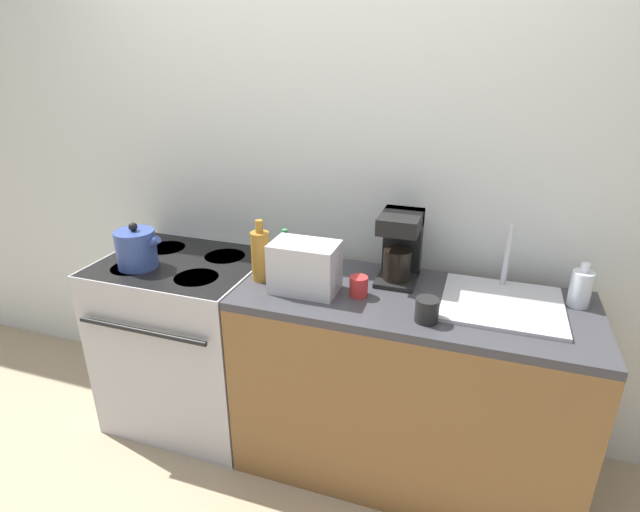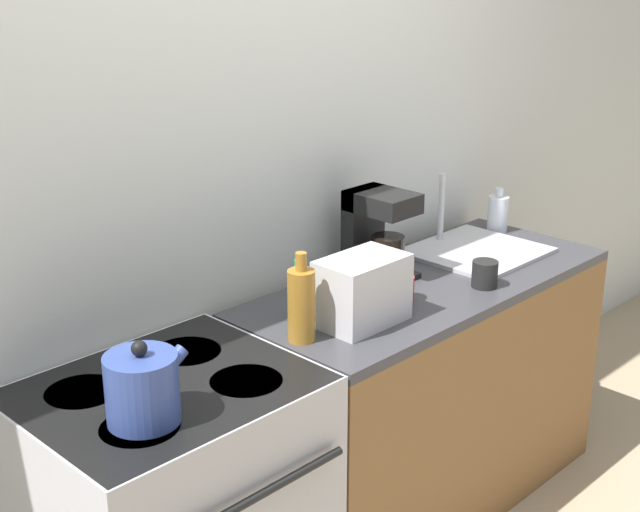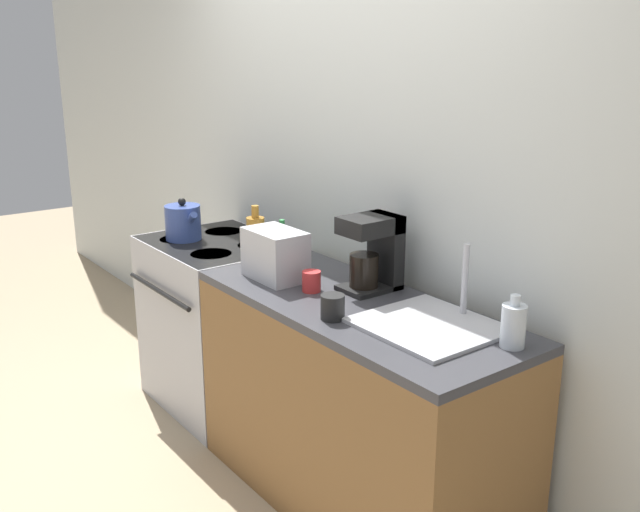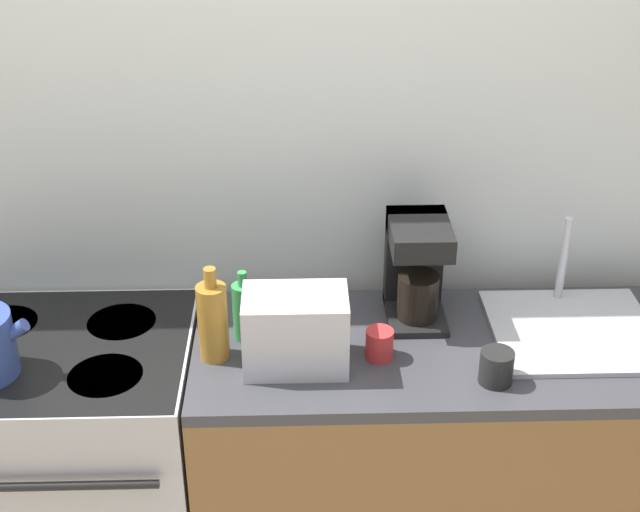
% 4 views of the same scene
% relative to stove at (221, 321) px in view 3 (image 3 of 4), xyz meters
% --- Properties ---
extents(ground_plane, '(12.00, 12.00, 0.00)m').
position_rel_stove_xyz_m(ground_plane, '(0.60, -0.31, -0.46)').
color(ground_plane, tan).
extents(wall_back, '(8.00, 0.05, 2.60)m').
position_rel_stove_xyz_m(wall_back, '(0.60, 0.37, 0.84)').
color(wall_back, silver).
rests_on(wall_back, ground_plane).
extents(stove, '(0.77, 0.66, 0.89)m').
position_rel_stove_xyz_m(stove, '(0.00, 0.00, 0.00)').
color(stove, '#B7B7BC').
rests_on(stove, ground_plane).
extents(counter_block, '(1.47, 0.60, 0.89)m').
position_rel_stove_xyz_m(counter_block, '(1.13, -0.01, -0.01)').
color(counter_block, brown).
rests_on(counter_block, ground_plane).
extents(kettle, '(0.23, 0.18, 0.22)m').
position_rel_stove_xyz_m(kettle, '(-0.15, -0.12, 0.53)').
color(kettle, '#33478C').
rests_on(kettle, stove).
extents(toaster, '(0.28, 0.18, 0.21)m').
position_rel_stove_xyz_m(toaster, '(0.68, -0.09, 0.54)').
color(toaster, '#BCBCC1').
rests_on(toaster, counter_block).
extents(coffee_maker, '(0.17, 0.23, 0.31)m').
position_rel_stove_xyz_m(coffee_maker, '(1.03, 0.16, 0.60)').
color(coffee_maker, black).
rests_on(coffee_maker, counter_block).
extents(sink_tray, '(0.47, 0.43, 0.28)m').
position_rel_stove_xyz_m(sink_tray, '(1.48, 0.04, 0.45)').
color(sink_tray, '#B7B7BC').
rests_on(sink_tray, counter_block).
extents(bottle_green, '(0.06, 0.06, 0.21)m').
position_rel_stove_xyz_m(bottle_green, '(0.54, 0.04, 0.53)').
color(bottle_green, '#338C47').
rests_on(bottle_green, counter_block).
extents(bottle_clear, '(0.08, 0.08, 0.18)m').
position_rel_stove_xyz_m(bottle_clear, '(1.76, 0.13, 0.51)').
color(bottle_clear, silver).
rests_on(bottle_clear, counter_block).
extents(bottle_amber, '(0.08, 0.08, 0.28)m').
position_rel_stove_xyz_m(bottle_amber, '(0.46, -0.05, 0.55)').
color(bottle_amber, '#9E6B23').
rests_on(bottle_amber, counter_block).
extents(cup_black, '(0.09, 0.09, 0.09)m').
position_rel_stove_xyz_m(cup_black, '(1.21, -0.19, 0.48)').
color(cup_black, black).
rests_on(cup_black, counter_block).
extents(cup_red, '(0.08, 0.08, 0.09)m').
position_rel_stove_xyz_m(cup_red, '(0.91, -0.07, 0.48)').
color(cup_red, red).
rests_on(cup_red, counter_block).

